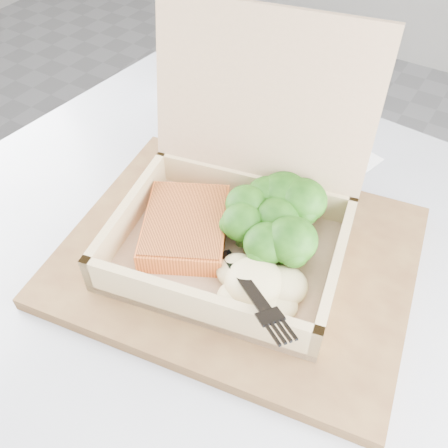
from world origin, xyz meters
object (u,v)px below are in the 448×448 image
Objects in this scene: takeout_container at (239,197)px; paper_cup at (184,67)px; cafe_table at (213,354)px; serving_tray at (238,255)px.

paper_cup is at bearing 123.78° from takeout_container.
paper_cup is at bearing 129.65° from cafe_table.
serving_tray reaches higher than cafe_table.
paper_cup is at bearing 134.93° from serving_tray.
cafe_table is 0.44m from paper_cup.
takeout_container is (0.00, 0.05, 0.26)m from cafe_table.
serving_tray is 4.26× the size of paper_cup.
takeout_container is 3.20× the size of paper_cup.
takeout_container is at bearing -43.93° from paper_cup.
takeout_container is (-0.01, 0.02, 0.06)m from serving_tray.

